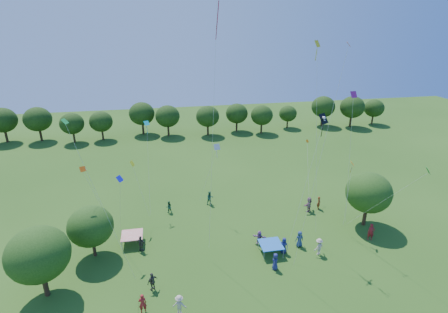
% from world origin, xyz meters
% --- Properties ---
extents(near_tree_west, '(5.10, 5.10, 6.54)m').
position_xyz_m(near_tree_west, '(-15.86, 12.18, 4.23)').
color(near_tree_west, '#422B19').
rests_on(near_tree_west, ground).
extents(near_tree_north, '(4.39, 4.39, 5.42)m').
position_xyz_m(near_tree_north, '(-12.64, 17.08, 3.44)').
color(near_tree_north, '#422B19').
rests_on(near_tree_north, ground).
extents(near_tree_east, '(5.04, 5.04, 6.43)m').
position_xyz_m(near_tree_east, '(17.09, 17.24, 4.15)').
color(near_tree_east, '#422B19').
rests_on(near_tree_east, ground).
extents(treeline, '(88.01, 8.77, 6.77)m').
position_xyz_m(treeline, '(-1.73, 55.43, 4.09)').
color(treeline, '#422B19').
rests_on(treeline, ground).
extents(tent_red_stripe, '(2.20, 2.20, 1.10)m').
position_xyz_m(tent_red_stripe, '(-9.01, 18.47, 1.04)').
color(tent_red_stripe, red).
rests_on(tent_red_stripe, ground).
extents(tent_blue, '(2.20, 2.20, 1.10)m').
position_xyz_m(tent_blue, '(4.85, 14.17, 1.04)').
color(tent_blue, blue).
rests_on(tent_blue, ground).
extents(crowd_person_0, '(0.90, 0.51, 1.78)m').
position_xyz_m(crowd_person_0, '(8.15, 14.72, 0.89)').
color(crowd_person_0, navy).
rests_on(crowd_person_0, ground).
extents(crowd_person_1, '(0.71, 0.51, 1.78)m').
position_xyz_m(crowd_person_1, '(-7.69, 8.73, 0.89)').
color(crowd_person_1, maroon).
rests_on(crowd_person_1, ground).
extents(crowd_person_2, '(0.81, 0.53, 1.53)m').
position_xyz_m(crowd_person_2, '(-4.95, 24.24, 0.76)').
color(crowd_person_2, '#245535').
rests_on(crowd_person_2, ground).
extents(crowd_person_3, '(1.26, 0.84, 1.78)m').
position_xyz_m(crowd_person_3, '(-4.78, 8.01, 0.89)').
color(crowd_person_3, '#B9A894').
rests_on(crowd_person_3, ground).
extents(crowd_person_4, '(1.11, 1.01, 1.77)m').
position_xyz_m(crowd_person_4, '(-6.90, 11.14, 0.89)').
color(crowd_person_4, '#464238').
rests_on(crowd_person_4, ground).
extents(crowd_person_5, '(1.56, 1.14, 1.59)m').
position_xyz_m(crowd_person_5, '(4.14, 15.86, 0.79)').
color(crowd_person_5, '#925998').
rests_on(crowd_person_5, ground).
extents(crowd_person_6, '(0.77, 0.96, 1.72)m').
position_xyz_m(crowd_person_6, '(4.51, 11.75, 0.86)').
color(crowd_person_6, navy).
rests_on(crowd_person_6, ground).
extents(crowd_person_7, '(0.82, 0.67, 1.91)m').
position_xyz_m(crowd_person_7, '(16.13, 14.40, 0.95)').
color(crowd_person_7, maroon).
rests_on(crowd_person_7, ground).
extents(crowd_person_8, '(0.89, 0.94, 1.71)m').
position_xyz_m(crowd_person_8, '(-13.25, 22.43, 0.85)').
color(crowd_person_8, '#22502A').
rests_on(crowd_person_8, ground).
extents(crowd_person_9, '(1.30, 1.00, 1.81)m').
position_xyz_m(crowd_person_9, '(9.54, 13.09, 0.91)').
color(crowd_person_9, '#C0AB9A').
rests_on(crowd_person_9, ground).
extents(crowd_person_10, '(1.13, 0.88, 1.76)m').
position_xyz_m(crowd_person_10, '(-8.05, 16.97, 0.88)').
color(crowd_person_10, '#423A35').
rests_on(crowd_person_10, ground).
extents(crowd_person_11, '(1.79, 1.62, 1.91)m').
position_xyz_m(crowd_person_11, '(12.04, 21.28, 0.96)').
color(crowd_person_11, '#834C69').
rests_on(crowd_person_11, ground).
extents(crowd_person_12, '(0.97, 0.85, 1.73)m').
position_xyz_m(crowd_person_12, '(6.18, 14.00, 0.86)').
color(crowd_person_12, navy).
rests_on(crowd_person_12, ground).
extents(crowd_person_13, '(0.62, 0.74, 1.71)m').
position_xyz_m(crowd_person_13, '(13.50, 21.59, 0.86)').
color(crowd_person_13, maroon).
rests_on(crowd_person_13, ground).
extents(crowd_person_14, '(0.97, 0.64, 1.82)m').
position_xyz_m(crowd_person_14, '(0.32, 25.27, 0.91)').
color(crowd_person_14, '#25563B').
rests_on(crowd_person_14, ground).
extents(pirate_kite, '(4.22, 3.02, 12.71)m').
position_xyz_m(pirate_kite, '(9.59, 15.21, 13.23)').
color(pirate_kite, black).
extents(red_high_kite, '(1.51, 1.64, 22.98)m').
position_xyz_m(red_high_kite, '(-0.44, 15.46, 19.34)').
color(red_high_kite, red).
extents(small_kite_0, '(1.82, 2.24, 19.49)m').
position_xyz_m(small_kite_0, '(6.86, 9.12, 14.10)').
color(small_kite_0, '#DD400D').
extents(small_kite_1, '(1.78, 5.73, 6.50)m').
position_xyz_m(small_kite_1, '(12.79, 24.50, 6.16)').
color(small_kite_1, '#CE6B0A').
extents(small_kite_2, '(1.30, 2.22, 19.15)m').
position_xyz_m(small_kite_2, '(9.32, 16.60, 16.55)').
color(small_kite_2, gold).
extents(small_kite_3, '(1.73, 8.00, 9.80)m').
position_xyz_m(small_kite_3, '(15.39, 9.67, 9.07)').
color(small_kite_3, '#198B2D').
extents(small_kite_4, '(1.14, 1.78, 7.17)m').
position_xyz_m(small_kite_4, '(-9.48, 17.32, 7.43)').
color(small_kite_4, '#1316BF').
extents(small_kite_5, '(1.24, 0.60, 14.47)m').
position_xyz_m(small_kite_5, '(13.30, 16.42, 13.07)').
color(small_kite_5, '#831567').
extents(small_kite_6, '(2.31, 1.95, 7.80)m').
position_xyz_m(small_kite_6, '(0.64, 22.74, 8.00)').
color(small_kite_6, silver).
extents(small_kite_7, '(0.73, 4.91, 9.84)m').
position_xyz_m(small_kite_7, '(-6.89, 25.72, 9.42)').
color(small_kite_7, '#0BA0A7').
extents(small_kite_8, '(2.47, 0.55, 8.00)m').
position_xyz_m(small_kite_8, '(-12.42, 18.13, 7.88)').
color(small_kite_8, '#C74D0B').
extents(small_kite_9, '(0.82, 1.13, 7.08)m').
position_xyz_m(small_kite_9, '(14.09, 16.53, 7.29)').
color(small_kite_9, orange).
extents(small_kite_10, '(1.61, 1.34, 6.45)m').
position_xyz_m(small_kite_10, '(-8.47, 22.56, 6.85)').
color(small_kite_10, '#BEC411').
extents(small_kite_11, '(3.17, 2.43, 14.98)m').
position_xyz_m(small_kite_11, '(-10.41, 9.75, 11.74)').
color(small_kite_11, '#198933').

